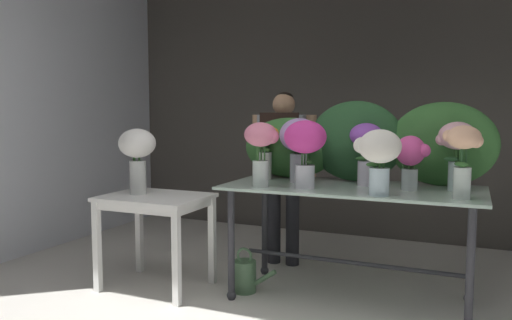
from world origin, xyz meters
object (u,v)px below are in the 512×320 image
(vase_sunset_ranunculus, at_px, (265,144))
(watering_can, at_px, (245,276))
(vase_blush_lilies, at_px, (457,144))
(display_table_glass, at_px, (351,206))
(vase_violet_freesia, at_px, (366,145))
(vase_white_roses_tall, at_px, (137,152))
(vase_fuchsia_snapdragons, at_px, (411,157))
(vase_peach_peonies, at_px, (463,152))
(vase_magenta_anemones, at_px, (305,144))
(vase_rosy_stock, at_px, (261,145))
(side_table_white, at_px, (155,208))
(vase_ivory_dahlias, at_px, (379,154))
(florist, at_px, (283,159))
(vase_lilac_roses, at_px, (300,142))

(vase_sunset_ranunculus, bearing_deg, watering_can, -104.89)
(watering_can, bearing_deg, vase_blush_lilies, 8.81)
(display_table_glass, bearing_deg, vase_violet_freesia, 43.10)
(vase_white_roses_tall, bearing_deg, vase_fuchsia_snapdragons, 8.70)
(vase_peach_peonies, xyz_separation_m, vase_sunset_ranunculus, (-1.44, 0.36, -0.01))
(vase_magenta_anemones, bearing_deg, watering_can, 170.84)
(vase_violet_freesia, xyz_separation_m, vase_peach_peonies, (0.65, -0.32, -0.00))
(vase_rosy_stock, xyz_separation_m, watering_can, (-0.19, 0.12, -1.01))
(side_table_white, relative_size, vase_rosy_stock, 1.73)
(side_table_white, height_order, watering_can, side_table_white)
(vase_ivory_dahlias, distance_m, vase_fuchsia_snapdragons, 0.34)
(side_table_white, height_order, florist, florist)
(vase_violet_freesia, distance_m, vase_magenta_anemones, 0.46)
(vase_ivory_dahlias, xyz_separation_m, vase_white_roses_tall, (-1.86, -0.01, -0.05))
(vase_peach_peonies, distance_m, vase_sunset_ranunculus, 1.48)
(vase_violet_freesia, height_order, vase_peach_peonies, vase_violet_freesia)
(vase_peach_peonies, xyz_separation_m, vase_white_roses_tall, (-2.35, -0.07, -0.07))
(vase_violet_freesia, distance_m, vase_peach_peonies, 0.73)
(vase_rosy_stock, height_order, watering_can, vase_rosy_stock)
(vase_rosy_stock, height_order, vase_peach_peonies, vase_rosy_stock)
(display_table_glass, bearing_deg, vase_blush_lilies, 7.69)
(display_table_glass, relative_size, vase_fuchsia_snapdragons, 4.85)
(side_table_white, bearing_deg, florist, 54.30)
(side_table_white, distance_m, vase_sunset_ranunculus, 0.99)
(vase_sunset_ranunculus, height_order, vase_fuchsia_snapdragons, vase_sunset_ranunculus)
(vase_ivory_dahlias, bearing_deg, vase_magenta_anemones, 169.63)
(vase_violet_freesia, xyz_separation_m, watering_can, (-0.86, -0.21, -1.01))
(vase_violet_freesia, bearing_deg, vase_blush_lilies, 1.37)
(florist, height_order, vase_blush_lilies, florist)
(vase_magenta_anemones, distance_m, vase_white_roses_tall, 1.34)
(florist, bearing_deg, vase_violet_freesia, -34.18)
(florist, xyz_separation_m, vase_violet_freesia, (0.84, -0.57, 0.18))
(florist, distance_m, vase_ivory_dahlias, 1.40)
(vase_lilac_roses, bearing_deg, vase_blush_lilies, 1.71)
(vase_lilac_roses, distance_m, vase_sunset_ranunculus, 0.31)
(florist, xyz_separation_m, vase_sunset_ranunculus, (0.05, -0.54, 0.17))
(display_table_glass, height_order, watering_can, display_table_glass)
(vase_violet_freesia, bearing_deg, vase_lilac_roses, -177.88)
(florist, relative_size, vase_ivory_dahlias, 3.68)
(vase_violet_freesia, xyz_separation_m, vase_blush_lilies, (0.60, 0.01, 0.02))
(vase_rosy_stock, bearing_deg, display_table_glass, 23.51)
(florist, xyz_separation_m, vase_rosy_stock, (0.17, -0.91, 0.19))
(display_table_glass, xyz_separation_m, vase_ivory_dahlias, (0.24, -0.31, 0.41))
(vase_lilac_roses, bearing_deg, vase_violet_freesia, 2.12)
(side_table_white, height_order, vase_blush_lilies, vase_blush_lilies)
(vase_sunset_ranunculus, height_order, watering_can, vase_sunset_ranunculus)
(side_table_white, bearing_deg, vase_fuchsia_snapdragons, 9.42)
(vase_rosy_stock, relative_size, vase_magenta_anemones, 0.97)
(display_table_glass, xyz_separation_m, vase_blush_lilies, (0.69, 0.09, 0.45))
(florist, relative_size, vase_peach_peonies, 3.44)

